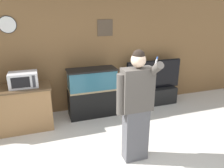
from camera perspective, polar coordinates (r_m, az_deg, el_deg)
The scene contains 6 objects.
wall_back_paneled at distance 5.10m, azimuth -8.38°, elevation 7.21°, with size 10.00×0.08×2.60m.
counter_island at distance 4.75m, azimuth -23.50°, elevation -6.02°, with size 1.36×0.57×0.90m.
microwave at distance 4.52m, azimuth -22.12°, elevation 1.06°, with size 0.53×0.35×0.29m.
aquarium_on_stand at distance 4.94m, azimuth -5.15°, elevation -2.21°, with size 1.08×0.47×1.10m.
tv_on_stand at distance 5.67m, azimuth 10.62°, elevation -1.89°, with size 1.45×0.40×1.14m.
person_standing at distance 3.35m, azimuth 6.30°, elevation -5.76°, with size 0.57×0.43×1.81m.
Camera 1 is at (-0.87, -2.18, 2.36)m, focal length 35.00 mm.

